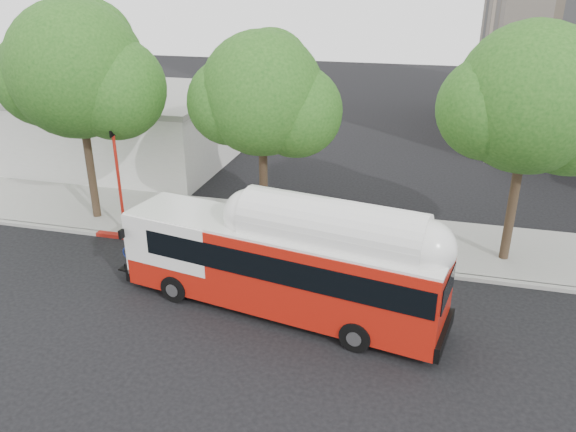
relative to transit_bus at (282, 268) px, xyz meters
name	(u,v)px	position (x,y,z in m)	size (l,w,h in m)	color
ground	(242,306)	(-1.38, -0.16, -1.61)	(120.00, 120.00, 0.00)	black
sidewalk	(289,229)	(-1.38, 6.34, -1.54)	(60.00, 5.00, 0.15)	gray
curb_strip	(273,254)	(-1.38, 3.74, -1.54)	(60.00, 0.30, 0.15)	gray
red_curb_segment	(204,246)	(-4.38, 3.74, -1.53)	(10.00, 0.32, 0.16)	maroon
street_tree_left	(88,75)	(-9.91, 5.40, 4.99)	(6.67, 5.80, 9.74)	#2D2116
street_tree_mid	(272,99)	(-1.98, 5.90, 4.29)	(5.75, 5.00, 8.62)	#2D2116
street_tree_right	(542,105)	(8.05, 5.70, 4.64)	(6.21, 5.40, 9.18)	#2D2116
low_commercial_bldg	(97,124)	(-15.38, 13.84, 0.54)	(16.20, 10.20, 4.25)	silver
transit_bus	(282,268)	(0.00, 0.00, 0.00)	(11.86, 4.32, 3.45)	#B4170C
signal_pole	(119,183)	(-8.26, 4.13, 0.79)	(0.13, 0.44, 4.69)	red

